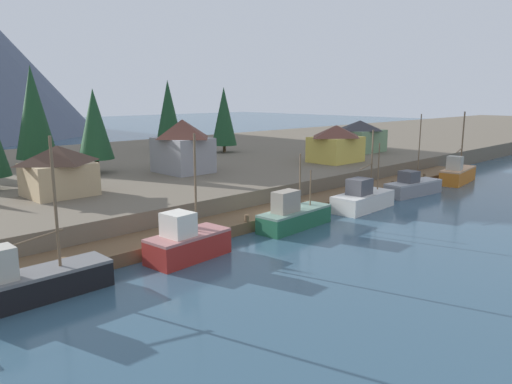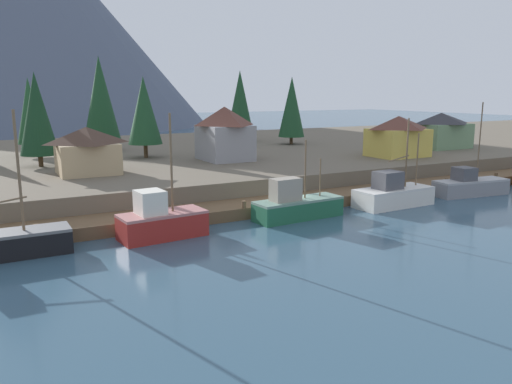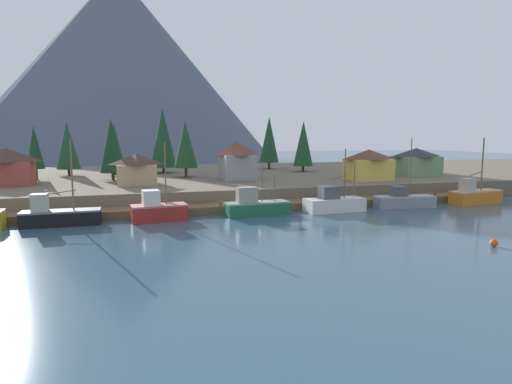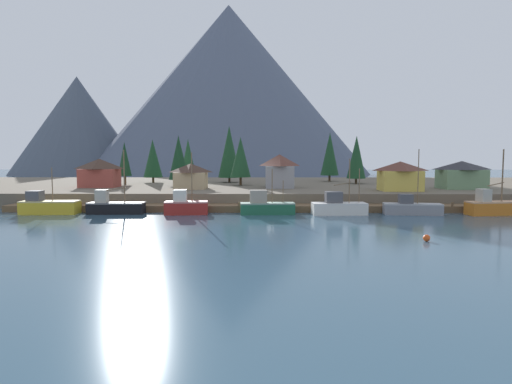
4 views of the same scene
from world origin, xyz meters
name	(u,v)px [view 3 (image 3 of 4)]	position (x,y,z in m)	size (l,w,h in m)	color
ground_plane	(219,196)	(0.00, 20.00, -0.50)	(400.00, 400.00, 1.00)	#335166
dock	(247,207)	(0.00, 1.99, 0.50)	(80.00, 4.00, 1.60)	brown
shoreline_bank	(207,180)	(0.00, 32.00, 1.25)	(400.00, 56.00, 2.50)	#665B4C
mountain_central_peak	(120,67)	(-16.55, 153.69, 40.53)	(135.41, 135.41, 81.06)	#4C566B
fishing_boat_black	(59,216)	(-22.38, -1.37, 1.09)	(8.20, 2.49, 9.44)	black
fishing_boat_red	(158,210)	(-11.80, -1.76, 1.28)	(6.44, 3.21, 9.04)	maroon
fishing_boat_green	(255,206)	(0.03, -1.61, 1.14)	(8.03, 2.94, 6.63)	#1E5B3D
fishing_boat_white	(334,203)	(10.58, -1.84, 1.13)	(7.94, 3.37, 8.15)	silver
fishing_boat_grey	(404,200)	(21.25, -1.79, 1.02)	(8.41, 3.35, 9.52)	gray
fishing_boat_orange	(475,196)	(33.07, -1.99, 1.21)	(8.46, 3.65, 9.50)	#CC6B1E
house_red	(7,167)	(-32.00, 19.21, 5.31)	(7.15, 5.35, 5.50)	#9E4238
house_grey	(237,160)	(2.79, 18.49, 5.75)	(5.53, 6.60, 6.35)	gray
house_yellow	(369,164)	(23.51, 11.25, 5.10)	(7.12, 5.52, 5.09)	gold
house_tan	(137,169)	(-13.67, 15.33, 4.88)	(5.95, 5.45, 4.66)	tan
house_green	(416,162)	(36.18, 15.84, 5.11)	(7.92, 6.10, 5.11)	#6B8E66
conifer_near_left	(35,147)	(-29.73, 27.86, 7.89)	(2.87, 2.87, 9.04)	#4C3823
conifer_near_right	(185,144)	(-4.95, 25.20, 8.31)	(4.20, 4.20, 9.95)	#4C3823
conifer_mid_left	(269,140)	(15.60, 39.94, 9.03)	(4.31, 4.31, 11.62)	#4C3823
conifer_mid_right	(68,146)	(-25.46, 35.00, 8.00)	(4.31, 4.31, 9.82)	#4C3823
conifer_back_left	(114,145)	(-17.14, 33.62, 8.20)	(3.51, 3.51, 9.86)	#4C3823
conifer_back_right	(112,146)	(-17.31, 23.06, 8.23)	(4.06, 4.06, 10.18)	#4C3823
conifer_centre	(163,138)	(-8.01, 35.40, 9.52)	(5.10, 5.10, 12.91)	#4C3823
conifer_far_left	(303,144)	(20.01, 30.85, 8.28)	(4.09, 4.09, 10.41)	#4C3823
channel_buoy	(494,243)	(15.85, -22.47, 0.35)	(0.70, 0.70, 0.70)	#E04C19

